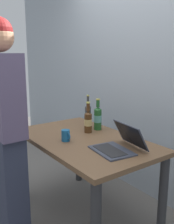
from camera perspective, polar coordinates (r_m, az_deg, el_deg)
The scene contains 9 objects.
ground_plane at distance 2.70m, azimuth -0.47°, elevation -21.45°, with size 8.00×8.00×0.00m, color slate.
desk at distance 2.39m, azimuth -0.50°, elevation -8.56°, with size 1.36×0.81×0.77m.
laptop at distance 2.08m, azimuth 6.95°, elevation -7.06°, with size 0.38×0.40×0.21m.
beer_bottle_dark at distance 2.66m, azimuth 0.20°, elevation -0.74°, with size 0.06×0.06×0.34m.
beer_bottle_amber at distance 2.49m, azimuth 0.24°, elevation -1.98°, with size 0.07×0.07×0.30m.
beer_bottle_brown at distance 2.59m, azimuth 2.37°, elevation -1.23°, with size 0.08×0.08×0.31m.
person_figure at distance 2.14m, azimuth -17.39°, elevation -3.84°, with size 0.43×0.30×1.77m.
coffee_mug at distance 2.28m, azimuth -4.65°, elevation -5.14°, with size 0.11×0.07×0.10m.
back_wall at distance 2.79m, azimuth 13.46°, elevation 7.97°, with size 6.00×0.10×2.60m, color #99A3AD.
Camera 1 is at (1.82, -1.28, 1.52)m, focal length 41.82 mm.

